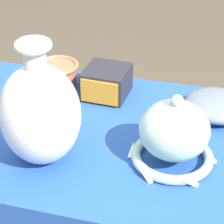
# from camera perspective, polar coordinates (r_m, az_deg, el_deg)

# --- Properties ---
(display_table) EXTENTS (1.05, 0.58, 0.79)m
(display_table) POSITION_cam_1_polar(r_m,az_deg,el_deg) (1.13, -2.11, -7.11)
(display_table) COLOR olive
(display_table) RESTS_ON ground_plane
(vase_tall_bulbous) EXTENTS (0.17, 0.17, 0.28)m
(vase_tall_bulbous) POSITION_cam_1_polar(r_m,az_deg,el_deg) (0.93, -9.37, -0.15)
(vase_tall_bulbous) COLOR white
(vase_tall_bulbous) RESTS_ON display_table
(vase_dome_bell) EXTENTS (0.20, 0.19, 0.17)m
(vase_dome_bell) POSITION_cam_1_polar(r_m,az_deg,el_deg) (0.95, 8.09, -3.03)
(vase_dome_bell) COLOR #A8CCB7
(vase_dome_bell) RESTS_ON display_table
(mosaic_tile_box) EXTENTS (0.12, 0.13, 0.08)m
(mosaic_tile_box) POSITION_cam_1_polar(r_m,az_deg,el_deg) (1.21, -0.73, 3.92)
(mosaic_tile_box) COLOR #232328
(mosaic_tile_box) RESTS_ON display_table
(cup_wide_terracotta) EXTENTS (0.12, 0.12, 0.08)m
(cup_wide_terracotta) POSITION_cam_1_polar(r_m,az_deg,el_deg) (1.25, -7.16, 4.85)
(cup_wide_terracotta) COLOR #BC6642
(cup_wide_terracotta) RESTS_ON display_table
(bowl_shallow_slate) EXTENTS (0.17, 0.17, 0.05)m
(bowl_shallow_slate) POSITION_cam_1_polar(r_m,az_deg,el_deg) (1.16, 13.50, 0.87)
(bowl_shallow_slate) COLOR slate
(bowl_shallow_slate) RESTS_ON display_table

